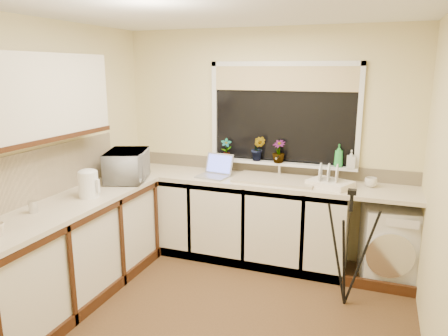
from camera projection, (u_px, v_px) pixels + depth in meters
floor at (215, 317)px, 3.55m from camera, size 3.20×3.20×0.00m
ceiling at (213, 7)px, 2.99m from camera, size 3.20×3.20×0.00m
wall_back at (265, 144)px, 4.64m from camera, size 3.20×0.00×3.20m
wall_front at (91, 252)px, 1.90m from camera, size 3.20×0.00×3.20m
wall_left at (49, 160)px, 3.81m from camera, size 0.00×3.00×3.00m
wall_right at (445, 196)px, 2.73m from camera, size 0.00×3.00×3.00m
base_cabinet_back at (227, 218)px, 4.66m from camera, size 2.55×0.60×0.86m
base_cabinet_left at (60, 260)px, 3.62m from camera, size 0.54×2.40×0.86m
worktop_back at (256, 181)px, 4.45m from camera, size 3.20×0.60×0.04m
worktop_left at (56, 210)px, 3.52m from camera, size 0.60×2.40×0.04m
upper_cabinet at (16, 99)px, 3.22m from camera, size 0.28×1.90×0.70m
splashback_left at (25, 179)px, 3.56m from camera, size 0.02×2.40×0.45m
splashback_back at (264, 166)px, 4.69m from camera, size 3.20×0.02×0.14m
window_glass at (283, 115)px, 4.48m from camera, size 1.50×0.02×1.00m
window_blind at (284, 79)px, 4.38m from camera, size 1.50×0.02×0.25m
windowsill at (281, 163)px, 4.55m from camera, size 1.60×0.14×0.03m
sink at (275, 179)px, 4.37m from camera, size 0.82×0.46×0.03m
faucet at (279, 166)px, 4.51m from camera, size 0.03×0.03×0.24m
washing_machine at (390, 243)px, 4.14m from camera, size 0.60×0.59×0.74m
laptop at (216, 171)px, 4.54m from camera, size 0.36×0.35×0.23m
kettle at (88, 185)px, 3.78m from camera, size 0.18×0.18×0.23m
dish_rack at (330, 184)px, 4.14m from camera, size 0.48×0.43×0.06m
tripod at (348, 248)px, 3.63m from camera, size 0.66×0.66×1.05m
steel_jar at (33, 207)px, 3.39m from camera, size 0.07×0.07×0.10m
microwave at (127, 166)px, 4.36m from camera, size 0.55×0.65×0.31m
plant_a at (226, 148)px, 4.70m from camera, size 0.14×0.11×0.22m
plant_b at (258, 148)px, 4.57m from camera, size 0.15×0.12×0.27m
plant_c at (279, 151)px, 4.49m from camera, size 0.16×0.16×0.24m
soap_bottle_green at (339, 156)px, 4.30m from camera, size 0.10×0.10×0.23m
soap_bottle_clear at (351, 159)px, 4.25m from camera, size 0.09×0.09×0.18m
cup_back at (371, 182)px, 4.12m from camera, size 0.15×0.15×0.09m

